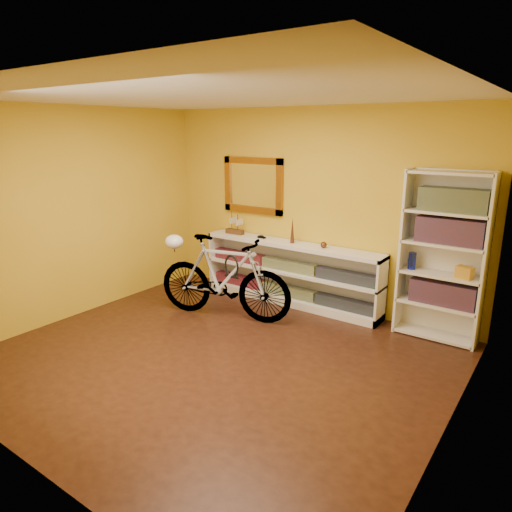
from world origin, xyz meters
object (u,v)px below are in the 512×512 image
Objects in this scene: console_unit at (290,273)px; bookcase at (442,257)px; bicycle at (224,277)px; helmet at (174,242)px.

bookcase reaches higher than console_unit.
bicycle is at bearing -113.94° from console_unit.
bicycle is 0.80m from helmet.
bicycle is (-2.34, -0.94, -0.42)m from bookcase.
bookcase is at bearing -82.75° from bicycle.
bicycle is 7.58× the size of helmet.
helmet is at bearing 90.00° from bicycle.
bookcase is 8.01× the size of helmet.
bookcase reaches higher than bicycle.
bookcase is at bearing 0.74° from console_unit.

